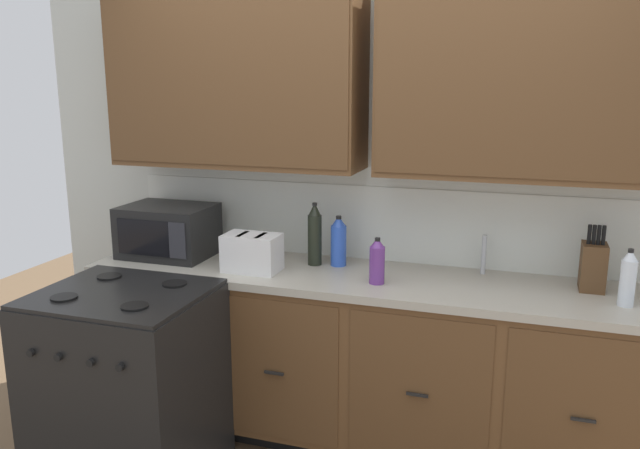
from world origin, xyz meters
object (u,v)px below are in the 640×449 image
at_px(bottle_clear, 628,278).
at_px(bottle_dark, 315,235).
at_px(bottle_violet, 377,261).
at_px(microwave, 168,231).
at_px(toaster, 252,253).
at_px(bottle_blue, 339,241).
at_px(stove_range, 128,386).
at_px(knife_block, 593,266).

height_order(bottle_clear, bottle_dark, bottle_dark).
bearing_deg(bottle_violet, microwave, 174.04).
relative_size(microwave, toaster, 1.71).
bearing_deg(bottle_blue, stove_range, -136.69).
xyz_separation_m(toaster, bottle_dark, (0.27, 0.21, 0.07)).
height_order(bottle_dark, bottle_blue, bottle_dark).
xyz_separation_m(stove_range, bottle_dark, (0.68, 0.73, 0.62)).
xyz_separation_m(knife_block, bottle_violet, (-0.97, -0.22, -0.01)).
xyz_separation_m(microwave, bottle_dark, (0.82, 0.08, 0.02)).
relative_size(microwave, bottle_violet, 2.14).
bearing_deg(knife_block, bottle_blue, 179.23).
bearing_deg(stove_range, bottle_dark, 47.16).
bearing_deg(toaster, bottle_clear, 1.04).
distance_m(bottle_clear, bottle_dark, 1.48).
height_order(stove_range, bottle_dark, bottle_dark).
xyz_separation_m(knife_block, bottle_blue, (-1.23, 0.02, 0.01)).
bearing_deg(bottle_violet, stove_range, -153.76).
distance_m(knife_block, bottle_clear, 0.22).
bearing_deg(toaster, bottle_blue, 30.73).
height_order(toaster, bottle_dark, bottle_dark).
height_order(knife_block, bottle_dark, bottle_dark).
relative_size(stove_range, bottle_clear, 3.74).
distance_m(toaster, knife_block, 1.63).
relative_size(stove_range, toaster, 3.39).
relative_size(stove_range, bottle_dark, 2.87).
relative_size(bottle_violet, bottle_blue, 0.85).
bearing_deg(bottle_clear, bottle_violet, -178.26).
relative_size(toaster, bottle_blue, 1.06).
distance_m(knife_block, bottle_dark, 1.35).
xyz_separation_m(knife_block, bottle_clear, (0.12, -0.18, 0.01)).
height_order(stove_range, toaster, toaster).
bearing_deg(toaster, stove_range, -128.22).
distance_m(toaster, bottle_blue, 0.45).
bearing_deg(bottle_blue, microwave, -173.59).
bearing_deg(stove_range, microwave, 102.51).
bearing_deg(knife_block, stove_range, -159.97).
height_order(bottle_clear, bottle_blue, bottle_blue).
xyz_separation_m(toaster, bottle_clear, (1.74, 0.03, 0.03)).
relative_size(toaster, bottle_dark, 0.85).
height_order(knife_block, bottle_clear, knife_block).
distance_m(stove_range, bottle_blue, 1.25).
bearing_deg(bottle_blue, bottle_violet, -41.72).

